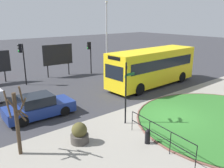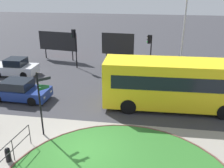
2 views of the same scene
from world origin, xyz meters
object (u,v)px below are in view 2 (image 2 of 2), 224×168
object	(u,v)px
bollard_foreground	(8,154)
car_trailing	(20,91)
billboard_left	(118,44)
traffic_light_far	(150,45)
bus_yellow	(175,84)
signpost_directional	(41,100)
car_near_lane	(15,68)
billboard_right	(58,41)
traffic_light_near	(74,40)
lamppost_tall	(184,27)

from	to	relation	value
bollard_foreground	car_trailing	size ratio (longest dim) A/B	0.18
bollard_foreground	billboard_left	distance (m)	15.86
bollard_foreground	billboard_left	bearing A→B (deg)	78.47
traffic_light_far	car_trailing	bearing A→B (deg)	49.19
car_trailing	billboard_left	world-z (taller)	billboard_left
bollard_foreground	bus_yellow	world-z (taller)	bus_yellow
signpost_directional	traffic_light_far	bearing A→B (deg)	64.96
car_near_lane	signpost_directional	bearing A→B (deg)	125.84
traffic_light_far	billboard_right	bearing A→B (deg)	-6.19
bus_yellow	car_trailing	size ratio (longest dim) A/B	2.18
traffic_light_far	billboard_left	size ratio (longest dim) A/B	1.04
bus_yellow	billboard_right	bearing A→B (deg)	-42.41
signpost_directional	billboard_left	bearing A→B (deg)	79.66
car_near_lane	billboard_right	size ratio (longest dim) A/B	0.90
signpost_directional	traffic_light_near	size ratio (longest dim) A/B	0.97
bollard_foreground	lamppost_tall	bearing A→B (deg)	58.29
car_near_lane	traffic_light_near	bearing A→B (deg)	-148.30
signpost_directional	traffic_light_near	distance (m)	11.98
car_trailing	billboard_left	xyz separation A→B (m)	(5.93, 8.88, 1.54)
traffic_light_near	bollard_foreground	bearing A→B (deg)	108.97
car_near_lane	traffic_light_far	bearing A→B (deg)	-166.73
car_trailing	traffic_light_far	xyz separation A→B (m)	(9.03, 7.61, 1.89)
bus_yellow	traffic_light_near	xyz separation A→B (m)	(-8.96, 7.46, 1.02)
lamppost_tall	billboard_left	xyz separation A→B (m)	(-6.11, 0.46, -1.96)
car_near_lane	lamppost_tall	distance (m)	15.75
bus_yellow	traffic_light_far	xyz separation A→B (m)	(-1.80, 7.35, 0.81)
traffic_light_near	traffic_light_far	size ratio (longest dim) A/B	1.09
bollard_foreground	bus_yellow	bearing A→B (deg)	40.23
lamppost_tall	bus_yellow	bearing A→B (deg)	-98.37
car_near_lane	traffic_light_near	distance (m)	5.98
car_near_lane	lamppost_tall	xyz separation A→B (m)	(14.93, 3.66, 3.45)
car_near_lane	traffic_light_near	world-z (taller)	traffic_light_near
billboard_left	lamppost_tall	bearing A→B (deg)	-0.27
lamppost_tall	billboard_right	world-z (taller)	lamppost_tall
signpost_directional	bus_yellow	xyz separation A→B (m)	(7.28, 4.38, -0.38)
signpost_directional	bus_yellow	world-z (taller)	signpost_directional
traffic_light_near	signpost_directional	bearing A→B (deg)	113.43
car_trailing	lamppost_tall	bearing A→B (deg)	37.49
car_trailing	billboard_left	size ratio (longest dim) A/B	1.29
traffic_light_near	lamppost_tall	bearing A→B (deg)	-160.70
traffic_light_far	lamppost_tall	size ratio (longest dim) A/B	0.45
traffic_light_far	billboard_right	size ratio (longest dim) A/B	0.79
traffic_light_far	billboard_right	distance (m)	10.16
car_trailing	traffic_light_near	xyz separation A→B (m)	(1.87, 7.72, 2.10)
car_near_lane	car_trailing	world-z (taller)	car_near_lane
lamppost_tall	billboard_right	size ratio (longest dim) A/B	1.75
bollard_foreground	car_trailing	bearing A→B (deg)	112.97
bollard_foreground	billboard_right	size ratio (longest dim) A/B	0.17
bollard_foreground	traffic_light_far	distance (m)	15.63
car_trailing	bus_yellow	bearing A→B (deg)	3.87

